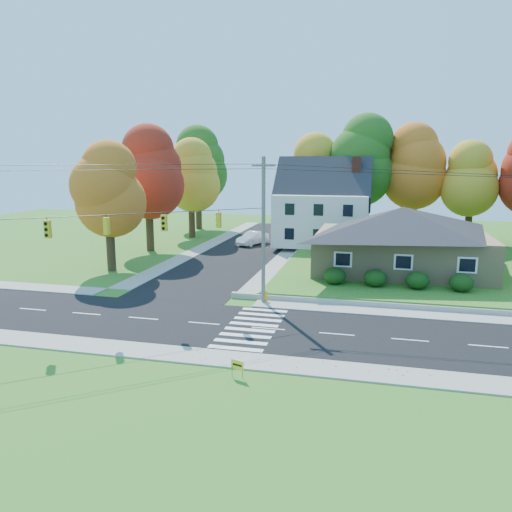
{
  "coord_description": "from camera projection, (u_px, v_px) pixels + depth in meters",
  "views": [
    {
      "loc": [
        5.96,
        -27.34,
        9.79
      ],
      "look_at": [
        -2.7,
        8.0,
        2.74
      ],
      "focal_mm": 35.0,
      "sensor_mm": 36.0,
      "label": 1
    }
  ],
  "objects": [
    {
      "name": "road_main",
      "position": [
        268.0,
        329.0,
        29.33
      ],
      "size": [
        90.0,
        8.0,
        0.02
      ],
      "primitive_type": "cube",
      "color": "black",
      "rests_on": "ground"
    },
    {
      "name": "tree_lot_2",
      "position": [
        416.0,
        167.0,
        57.71
      ],
      "size": [
        7.28,
        7.28,
        13.56
      ],
      "color": "#3F2A19",
      "rests_on": "lawn"
    },
    {
      "name": "ground",
      "position": [
        268.0,
        329.0,
        29.33
      ],
      "size": [
        120.0,
        120.0,
        0.0
      ],
      "primitive_type": "plane",
      "color": "#3D7923"
    },
    {
      "name": "tree_west_2",
      "position": [
        191.0,
        176.0,
        62.33
      ],
      "size": [
        6.72,
        6.72,
        12.51
      ],
      "color": "#3F2A19",
      "rests_on": "ground"
    },
    {
      "name": "tree_lot_0",
      "position": [
        312.0,
        172.0,
        60.64
      ],
      "size": [
        6.72,
        6.72,
        12.51
      ],
      "color": "#3F2A19",
      "rests_on": "lawn"
    },
    {
      "name": "hedge_row",
      "position": [
        396.0,
        279.0,
        36.7
      ],
      "size": [
        10.7,
        1.7,
        1.27
      ],
      "color": "#163A10",
      "rests_on": "lawn"
    },
    {
      "name": "tree_lot_3",
      "position": [
        472.0,
        179.0,
        55.6
      ],
      "size": [
        6.16,
        6.16,
        11.47
      ],
      "color": "#3F2A19",
      "rests_on": "lawn"
    },
    {
      "name": "tree_west_0",
      "position": [
        108.0,
        190.0,
        43.38
      ],
      "size": [
        6.16,
        6.16,
        11.47
      ],
      "color": "#3F2A19",
      "rests_on": "ground"
    },
    {
      "name": "tree_west_3",
      "position": [
        198.0,
        164.0,
        70.18
      ],
      "size": [
        7.84,
        7.84,
        14.6
      ],
      "color": "#3F2A19",
      "rests_on": "ground"
    },
    {
      "name": "tree_west_1",
      "position": [
        148.0,
        172.0,
        52.9
      ],
      "size": [
        7.28,
        7.28,
        13.56
      ],
      "color": "#3F2A19",
      "rests_on": "ground"
    },
    {
      "name": "traffic_infrastructure",
      "position": [
        271.0,
        239.0,
        29.67
      ],
      "size": [
        38.1,
        10.66,
        10.0
      ],
      "color": "#666059",
      "rests_on": "ground"
    },
    {
      "name": "sidewalk_south",
      "position": [
        246.0,
        361.0,
        24.55
      ],
      "size": [
        90.0,
        2.0,
        0.08
      ],
      "primitive_type": "cube",
      "color": "#9C9A90",
      "rests_on": "ground"
    },
    {
      "name": "yard_sign",
      "position": [
        237.0,
        365.0,
        22.65
      ],
      "size": [
        0.65,
        0.25,
        0.84
      ],
      "color": "black",
      "rests_on": "ground"
    },
    {
      "name": "tree_lot_1",
      "position": [
        363.0,
        161.0,
        58.03
      ],
      "size": [
        7.84,
        7.84,
        14.6
      ],
      "color": "#3F2A19",
      "rests_on": "lawn"
    },
    {
      "name": "colonial_house",
      "position": [
        323.0,
        207.0,
        55.15
      ],
      "size": [
        10.4,
        8.4,
        9.6
      ],
      "color": "silver",
      "rests_on": "lawn"
    },
    {
      "name": "fire_hydrant",
      "position": [
        265.0,
        297.0,
        34.69
      ],
      "size": [
        0.47,
        0.37,
        0.83
      ],
      "color": "#EEA400",
      "rests_on": "ground"
    },
    {
      "name": "white_car",
      "position": [
        253.0,
        238.0,
        58.05
      ],
      "size": [
        3.19,
        4.87,
        1.52
      ],
      "primitive_type": "imported",
      "rotation": [
        0.0,
        0.0,
        -0.38
      ],
      "color": "silver",
      "rests_on": "road_cross"
    },
    {
      "name": "road_cross",
      "position": [
        248.0,
        248.0,
        55.99
      ],
      "size": [
        8.0,
        44.0,
        0.02
      ],
      "primitive_type": "cube",
      "color": "black",
      "rests_on": "ground"
    },
    {
      "name": "lawn",
      "position": [
        453.0,
        264.0,
        46.27
      ],
      "size": [
        30.0,
        30.0,
        0.5
      ],
      "primitive_type": "cube",
      "color": "#3D7923",
      "rests_on": "ground"
    },
    {
      "name": "sidewalk_north",
      "position": [
        284.0,
        305.0,
        34.09
      ],
      "size": [
        90.0,
        2.0,
        0.08
      ],
      "primitive_type": "cube",
      "color": "#9C9A90",
      "rests_on": "ground"
    },
    {
      "name": "ranch_house",
      "position": [
        401.0,
        238.0,
        42.09
      ],
      "size": [
        14.6,
        10.6,
        5.4
      ],
      "color": "tan",
      "rests_on": "lawn"
    }
  ]
}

